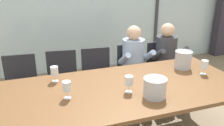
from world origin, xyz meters
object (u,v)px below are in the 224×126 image
Objects in this scene: wine_glass_near_bucket at (54,72)px; wine_glass_by_right_taster at (204,65)px; wine_glass_by_left_taster at (67,87)px; person_pale_blue_shirt at (135,61)px; ice_bucket_secondary at (155,87)px; wine_glass_center_pour at (129,81)px; dining_table at (123,92)px; chair_near_curtain at (21,83)px; ice_bucket_primary at (183,59)px; person_charcoal_jacket at (168,57)px; chair_center at (97,74)px; chair_near_window_right at (161,65)px; chair_left_of_center at (62,77)px; chair_right_of_center at (132,68)px.

wine_glass_near_bucket is 1.00× the size of wine_glass_by_right_taster.
wine_glass_by_left_taster is at bearing -80.79° from wine_glass_near_bucket.
person_pale_blue_shirt is 1.21m from ice_bucket_secondary.
wine_glass_center_pour is 1.00× the size of wine_glass_by_right_taster.
wine_glass_center_pour is (0.02, -0.12, 0.18)m from dining_table.
ice_bucket_primary is at bearing -16.57° from chair_near_curtain.
wine_glass_near_bucket reaches higher than dining_table.
wine_glass_by_left_taster is at bearing -177.92° from wine_glass_by_right_taster.
person_pale_blue_shirt is 1.00× the size of person_charcoal_jacket.
chair_center is 0.96m from wine_glass_near_bucket.
wine_glass_by_right_taster is (-0.03, -0.99, 0.36)m from chair_near_window_right.
wine_glass_near_bucket is 1.00× the size of wine_glass_center_pour.
person_charcoal_jacket is (0.55, 0.00, 0.00)m from person_pale_blue_shirt.
person_pale_blue_shirt is 1.00m from wine_glass_by_right_taster.
person_charcoal_jacket is at bearing 87.10° from wine_glass_by_right_taster.
wine_glass_by_left_taster is (-0.08, -1.07, 0.37)m from chair_left_of_center.
wine_glass_center_pour is at bearing -137.82° from chair_near_window_right.
wine_glass_by_left_taster is at bearing -168.34° from ice_bucket_primary.
dining_table is 0.97m from ice_bucket_primary.
wine_glass_by_right_taster is (1.70, -0.37, 0.00)m from wine_glass_near_bucket.
ice_bucket_secondary is at bearing -105.73° from person_pale_blue_shirt.
chair_near_curtain is (-1.06, 1.03, -0.19)m from dining_table.
person_charcoal_jacket is 6.83× the size of wine_glass_by_right_taster.
ice_bucket_secondary is at bearing -159.61° from wine_glass_by_right_taster.
wine_glass_near_bucket is at bearing -165.07° from chair_near_window_right.
chair_left_of_center is 0.73× the size of person_charcoal_jacket.
person_charcoal_jacket is at bearing 74.65° from ice_bucket_primary.
person_pale_blue_shirt is at bearing 21.82° from wine_glass_near_bucket.
person_pale_blue_shirt reaches higher than wine_glass_center_pour.
wine_glass_by_left_taster is at bearing -152.49° from chair_near_window_right.
chair_left_of_center is at bearing 151.89° from ice_bucket_primary.
chair_near_curtain is 1.00× the size of chair_right_of_center.
ice_bucket_secondary reaches higher than wine_glass_near_bucket.
chair_near_window_right is at bearing 99.39° from person_charcoal_jacket.
chair_center is at bearing 2.63° from chair_near_curtain.
chair_center is at bearing 90.73° from dining_table.
wine_glass_by_right_taster is at bearing -25.26° from chair_left_of_center.
wine_glass_center_pour reaches higher than dining_table.
wine_glass_center_pour reaches higher than chair_near_curtain.
chair_center is 1.00× the size of chair_right_of_center.
wine_glass_near_bucket is at bearing -130.85° from chair_center.
chair_center is at bearing 137.09° from wine_glass_by_right_taster.
dining_table is 1.18m from chair_right_of_center.
ice_bucket_secondary is at bearing -53.28° from chair_left_of_center.
ice_bucket_primary is (-0.16, -0.59, 0.19)m from person_charcoal_jacket.
dining_table is 15.24× the size of wine_glass_by_right_taster.
wine_glass_center_pour is (-1.06, -0.98, 0.19)m from person_charcoal_jacket.
person_pale_blue_shirt is at bearing -7.73° from chair_center.
ice_bucket_primary reaches higher than chair_near_window_right.
person_pale_blue_shirt is 1.30m from wine_glass_near_bucket.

